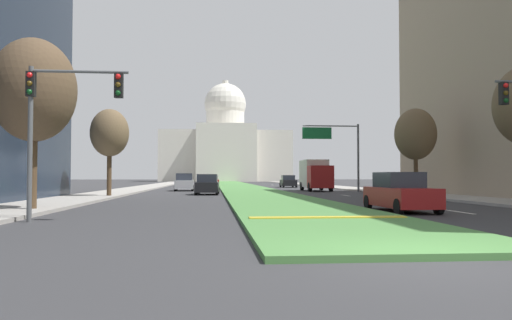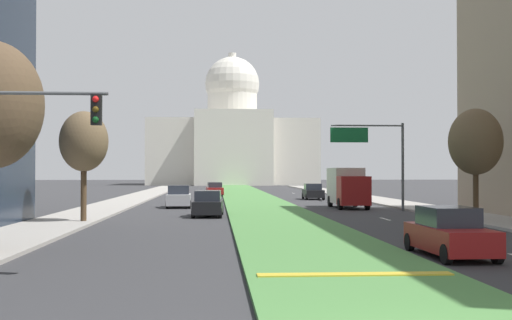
{
  "view_description": "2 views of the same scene",
  "coord_description": "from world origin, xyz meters",
  "px_view_note": "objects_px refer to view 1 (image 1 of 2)",
  "views": [
    {
      "loc": [
        -3.82,
        -8.52,
        1.52
      ],
      "look_at": [
        1.33,
        49.7,
        3.43
      ],
      "focal_mm": 34.73,
      "sensor_mm": 36.0,
      "label": 1
    },
    {
      "loc": [
        -3.71,
        -9.53,
        2.9
      ],
      "look_at": [
        -0.23,
        46.76,
        3.92
      ],
      "focal_mm": 45.56,
      "sensor_mm": 36.0,
      "label": 2
    }
  ],
  "objects_px": {
    "capitol_building": "(225,148)",
    "street_tree_left_near": "(34,91)",
    "sedan_very_far": "(212,181)",
    "sedan_lead_stopped": "(400,193)",
    "sedan_midblock": "(207,185)",
    "traffic_light_near_left": "(57,108)",
    "sedan_far_horizon": "(288,182)",
    "sedan_distant": "(184,183)",
    "overhead_guide_sign": "(337,143)",
    "street_tree_left_mid": "(110,133)",
    "street_tree_right_mid": "(415,134)",
    "box_truck_delivery": "(315,175)"
  },
  "relations": [
    {
      "from": "traffic_light_near_left",
      "to": "street_tree_right_mid",
      "type": "bearing_deg",
      "value": 41.93
    },
    {
      "from": "street_tree_left_near",
      "to": "sedan_midblock",
      "type": "bearing_deg",
      "value": 69.57
    },
    {
      "from": "street_tree_left_mid",
      "to": "sedan_very_far",
      "type": "relative_size",
      "value": 1.31
    },
    {
      "from": "street_tree_left_mid",
      "to": "traffic_light_near_left",
      "type": "bearing_deg",
      "value": -83.73
    },
    {
      "from": "box_truck_delivery",
      "to": "overhead_guide_sign",
      "type": "bearing_deg",
      "value": -73.12
    },
    {
      "from": "overhead_guide_sign",
      "to": "street_tree_left_near",
      "type": "distance_m",
      "value": 31.21
    },
    {
      "from": "sedan_very_far",
      "to": "sedan_lead_stopped",
      "type": "bearing_deg",
      "value": -81.84
    },
    {
      "from": "street_tree_left_mid",
      "to": "sedan_very_far",
      "type": "height_order",
      "value": "street_tree_left_mid"
    },
    {
      "from": "sedan_distant",
      "to": "street_tree_left_mid",
      "type": "bearing_deg",
      "value": -105.39
    },
    {
      "from": "capitol_building",
      "to": "sedan_lead_stopped",
      "type": "xyz_separation_m",
      "value": [
        4.25,
        -125.45,
        -8.98
      ]
    },
    {
      "from": "sedan_midblock",
      "to": "sedan_very_far",
      "type": "height_order",
      "value": "sedan_midblock"
    },
    {
      "from": "street_tree_left_mid",
      "to": "sedan_midblock",
      "type": "distance_m",
      "value": 9.43
    },
    {
      "from": "capitol_building",
      "to": "overhead_guide_sign",
      "type": "distance_m",
      "value": 100.52
    },
    {
      "from": "street_tree_right_mid",
      "to": "box_truck_delivery",
      "type": "xyz_separation_m",
      "value": [
        -4.28,
        15.17,
        -2.91
      ]
    },
    {
      "from": "sedan_distant",
      "to": "sedan_lead_stopped",
      "type": "bearing_deg",
      "value": -70.52
    },
    {
      "from": "overhead_guide_sign",
      "to": "street_tree_right_mid",
      "type": "distance_m",
      "value": 11.45
    },
    {
      "from": "sedan_midblock",
      "to": "sedan_very_far",
      "type": "xyz_separation_m",
      "value": [
        0.36,
        36.29,
        -0.02
      ]
    },
    {
      "from": "street_tree_left_mid",
      "to": "sedan_lead_stopped",
      "type": "distance_m",
      "value": 21.82
    },
    {
      "from": "traffic_light_near_left",
      "to": "sedan_distant",
      "type": "relative_size",
      "value": 1.13
    },
    {
      "from": "capitol_building",
      "to": "street_tree_left_near",
      "type": "distance_m",
      "value": 125.09
    },
    {
      "from": "sedan_far_horizon",
      "to": "sedan_very_far",
      "type": "height_order",
      "value": "sedan_far_horizon"
    },
    {
      "from": "overhead_guide_sign",
      "to": "street_tree_left_mid",
      "type": "xyz_separation_m",
      "value": [
        -19.12,
        -10.34,
        -0.09
      ]
    },
    {
      "from": "street_tree_left_near",
      "to": "sedan_midblock",
      "type": "height_order",
      "value": "street_tree_left_near"
    },
    {
      "from": "street_tree_left_near",
      "to": "sedan_distant",
      "type": "relative_size",
      "value": 1.62
    },
    {
      "from": "street_tree_right_mid",
      "to": "sedan_far_horizon",
      "type": "distance_m",
      "value": 31.94
    },
    {
      "from": "capitol_building",
      "to": "street_tree_left_near",
      "type": "xyz_separation_m",
      "value": [
        -11.41,
        -124.48,
        -4.61
      ]
    },
    {
      "from": "capitol_building",
      "to": "street_tree_left_near",
      "type": "relative_size",
      "value": 5.04
    },
    {
      "from": "traffic_light_near_left",
      "to": "overhead_guide_sign",
      "type": "relative_size",
      "value": 0.8
    },
    {
      "from": "street_tree_left_near",
      "to": "street_tree_left_mid",
      "type": "bearing_deg",
      "value": 88.7
    },
    {
      "from": "street_tree_right_mid",
      "to": "sedan_very_far",
      "type": "xyz_separation_m",
      "value": [
        -14.92,
        42.23,
        -3.81
      ]
    },
    {
      "from": "traffic_light_near_left",
      "to": "sedan_far_horizon",
      "type": "relative_size",
      "value": 1.21
    },
    {
      "from": "sedan_distant",
      "to": "sedan_very_far",
      "type": "relative_size",
      "value": 0.95
    },
    {
      "from": "box_truck_delivery",
      "to": "sedan_lead_stopped",
      "type": "bearing_deg",
      "value": -94.88
    },
    {
      "from": "street_tree_left_near",
      "to": "sedan_midblock",
      "type": "xyz_separation_m",
      "value": [
        7.19,
        19.31,
        -4.38
      ]
    },
    {
      "from": "capitol_building",
      "to": "box_truck_delivery",
      "type": "distance_m",
      "value": 96.52
    },
    {
      "from": "street_tree_left_near",
      "to": "sedan_very_far",
      "type": "xyz_separation_m",
      "value": [
        7.55,
        55.61,
        -4.4
      ]
    },
    {
      "from": "traffic_light_near_left",
      "to": "sedan_far_horizon",
      "type": "bearing_deg",
      "value": 72.62
    },
    {
      "from": "sedan_very_far",
      "to": "box_truck_delivery",
      "type": "xyz_separation_m",
      "value": [
        10.64,
        -27.07,
        0.91
      ]
    },
    {
      "from": "street_tree_right_mid",
      "to": "box_truck_delivery",
      "type": "height_order",
      "value": "street_tree_right_mid"
    },
    {
      "from": "street_tree_left_near",
      "to": "box_truck_delivery",
      "type": "bearing_deg",
      "value": 57.49
    },
    {
      "from": "capitol_building",
      "to": "sedan_far_horizon",
      "type": "distance_m",
      "value": 80.5
    },
    {
      "from": "sedan_distant",
      "to": "sedan_far_horizon",
      "type": "relative_size",
      "value": 1.06
    },
    {
      "from": "traffic_light_near_left",
      "to": "street_tree_left_near",
      "type": "distance_m",
      "value": 5.42
    },
    {
      "from": "sedan_distant",
      "to": "sedan_far_horizon",
      "type": "xyz_separation_m",
      "value": [
        13.15,
        14.73,
        -0.06
      ]
    },
    {
      "from": "sedan_far_horizon",
      "to": "sedan_lead_stopped",
      "type": "bearing_deg",
      "value": -92.74
    },
    {
      "from": "sedan_far_horizon",
      "to": "sedan_midblock",
      "type": "bearing_deg",
      "value": -112.74
    },
    {
      "from": "street_tree_left_mid",
      "to": "sedan_very_far",
      "type": "bearing_deg",
      "value": 80.12
    },
    {
      "from": "capitol_building",
      "to": "sedan_very_far",
      "type": "bearing_deg",
      "value": -93.21
    },
    {
      "from": "traffic_light_near_left",
      "to": "street_tree_left_mid",
      "type": "distance_m",
      "value": 18.88
    },
    {
      "from": "traffic_light_near_left",
      "to": "sedan_far_horizon",
      "type": "distance_m",
      "value": 51.88
    }
  ]
}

